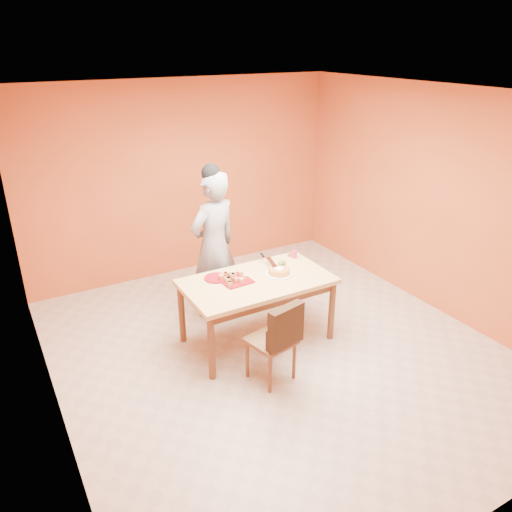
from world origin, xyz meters
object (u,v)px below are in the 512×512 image
dining_table (257,287)px  magenta_glass (294,254)px  pastry_platter (235,280)px  checker_tin (292,255)px  dining_chair (272,339)px  red_dinner_plate (216,278)px  egg_ornament (282,265)px  person (214,246)px  sponge_cake (279,271)px

dining_table → magenta_glass: (0.68, 0.29, 0.14)m
pastry_platter → checker_tin: size_ratio=3.47×
dining_chair → red_dinner_plate: dining_chair is taller
egg_ornament → magenta_glass: 0.38m
person → pastry_platter: (-0.07, -0.68, -0.14)m
person → egg_ornament: (0.51, -0.69, -0.08)m
egg_ornament → magenta_glass: (0.31, 0.21, -0.02)m
person → checker_tin: (0.83, -0.42, -0.13)m
pastry_platter → egg_ornament: (0.58, -0.01, 0.05)m
pastry_platter → magenta_glass: 0.92m
egg_ornament → magenta_glass: bearing=15.4°
dining_chair → person: 1.52m
dining_table → sponge_cake: 0.31m
egg_ornament → checker_tin: 0.42m
pastry_platter → dining_table: bearing=-21.9°
person → pastry_platter: size_ratio=5.82×
egg_ornament → dining_table: bearing=172.7°
red_dinner_plate → checker_tin: checker_tin is taller
red_dinner_plate → sponge_cake: (0.65, -0.24, 0.03)m
magenta_glass → dining_table: bearing=-156.8°
egg_ornament → magenta_glass: size_ratio=1.38×
dining_table → checker_tin: 0.77m
dining_table → egg_ornament: (0.37, 0.08, 0.16)m
dining_table → magenta_glass: 0.75m
sponge_cake → dining_chair: bearing=-126.3°
pastry_platter → egg_ornament: 0.59m
dining_chair → magenta_glass: (0.90, 0.98, 0.34)m
dining_table → checker_tin: size_ratio=17.82×
dining_table → sponge_cake: (0.28, -0.00, 0.13)m
dining_table → dining_chair: size_ratio=1.79×
person → red_dinner_plate: person is taller
dining_chair → checker_tin: 1.41m
person → egg_ornament: size_ratio=14.68×
dining_chair → checker_tin: bearing=36.6°
sponge_cake → dining_table: bearing=179.0°
dining_chair → egg_ornament: dining_chair is taller
dining_chair → person: bearing=74.6°
checker_tin → sponge_cake: bearing=-138.6°
magenta_glass → egg_ornament: bearing=-145.5°
person → sponge_cake: size_ratio=7.56×
checker_tin → dining_table: bearing=-152.8°
dining_chair → pastry_platter: size_ratio=2.87×
dining_table → red_dinner_plate: red_dinner_plate is taller
red_dinner_plate → pastry_platter: bearing=-44.6°
dining_table → sponge_cake: bearing=-1.0°
egg_ornament → dining_chair: bearing=-146.8°
red_dinner_plate → magenta_glass: (1.05, 0.05, 0.04)m
dining_chair → pastry_platter: bearing=77.1°
red_dinner_plate → sponge_cake: bearing=-20.6°
sponge_cake → checker_tin: sponge_cake is taller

